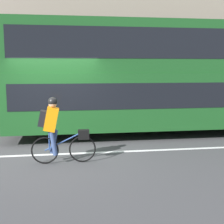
{
  "coord_description": "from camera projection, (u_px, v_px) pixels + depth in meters",
  "views": [
    {
      "loc": [
        0.3,
        -7.92,
        2.23
      ],
      "look_at": [
        1.58,
        0.55,
        1.0
      ],
      "focal_mm": 50.0,
      "sensor_mm": 36.0,
      "label": 1
    }
  ],
  "objects": [
    {
      "name": "ground_plane",
      "position": [
        55.0,
        155.0,
        8.03
      ],
      "size": [
        80.0,
        80.0,
        0.0
      ],
      "primitive_type": "plane",
      "color": "#424244"
    },
    {
      "name": "road_center_line",
      "position": [
        55.0,
        154.0,
        8.05
      ],
      "size": [
        50.0,
        0.14,
        0.01
      ],
      "primitive_type": "cube",
      "color": "silver",
      "rests_on": "ground_plane"
    },
    {
      "name": "sidewalk_curb",
      "position": [
        58.0,
        123.0,
        12.33
      ],
      "size": [
        60.0,
        1.64,
        0.13
      ],
      "color": "gray",
      "rests_on": "ground_plane"
    },
    {
      "name": "building_facade",
      "position": [
        56.0,
        30.0,
        12.76
      ],
      "size": [
        60.0,
        0.3,
        7.48
      ],
      "color": "gray",
      "rests_on": "ground_plane"
    },
    {
      "name": "bus",
      "position": [
        178.0,
        73.0,
        10.42
      ],
      "size": [
        11.16,
        2.43,
        3.64
      ],
      "color": "black",
      "rests_on": "ground_plane"
    },
    {
      "name": "cyclist_on_bike",
      "position": [
        56.0,
        128.0,
        7.19
      ],
      "size": [
        1.51,
        0.32,
        1.56
      ],
      "color": "black",
      "rests_on": "ground_plane"
    },
    {
      "name": "trash_bin",
      "position": [
        180.0,
        107.0,
        12.91
      ],
      "size": [
        0.55,
        0.55,
        0.94
      ],
      "color": "#515156",
      "rests_on": "sidewalk_curb"
    }
  ]
}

